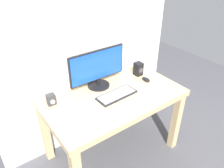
# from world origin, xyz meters

# --- Properties ---
(ground_plane) EXTENTS (6.00, 6.00, 0.00)m
(ground_plane) POSITION_xyz_m (0.00, 0.00, 0.00)
(ground_plane) COLOR #4C4C51
(wall_back) EXTENTS (2.10, 0.04, 3.00)m
(wall_back) POSITION_xyz_m (0.00, 0.43, 1.50)
(wall_back) COLOR silver
(wall_back) RESTS_ON ground_plane
(desk) EXTENTS (1.32, 0.79, 0.78)m
(desk) POSITION_xyz_m (0.00, 0.00, 0.66)
(desk) COLOR tan
(desk) RESTS_ON ground_plane
(monitor) EXTENTS (0.60, 0.22, 0.38)m
(monitor) POSITION_xyz_m (-0.02, 0.22, 0.97)
(monitor) COLOR black
(monitor) RESTS_ON desk
(keyboard_primary) EXTENTS (0.40, 0.17, 0.02)m
(keyboard_primary) POSITION_xyz_m (0.02, -0.04, 0.78)
(keyboard_primary) COLOR #232328
(keyboard_primary) RESTS_ON desk
(keyboard_secondary) EXTENTS (0.42, 0.13, 0.02)m
(keyboard_secondary) POSITION_xyz_m (0.14, -0.25, 0.79)
(keyboard_secondary) COLOR silver
(keyboard_secondary) RESTS_ON desk
(mouse) EXTENTS (0.06, 0.10, 0.04)m
(mouse) POSITION_xyz_m (0.43, -0.01, 0.79)
(mouse) COLOR black
(mouse) RESTS_ON desk
(speaker_right) EXTENTS (0.08, 0.09, 0.14)m
(speaker_right) POSITION_xyz_m (0.45, 0.15, 0.85)
(speaker_right) COLOR black
(speaker_right) RESTS_ON desk
(audio_controller) EXTENTS (0.07, 0.07, 0.10)m
(audio_controller) POSITION_xyz_m (-0.53, 0.19, 0.83)
(audio_controller) COLOR #333338
(audio_controller) RESTS_ON desk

